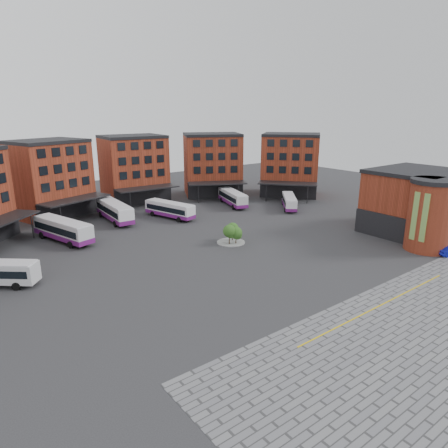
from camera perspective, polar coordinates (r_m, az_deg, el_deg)
ground at (r=52.94m, az=7.38°, el=-6.42°), size 160.00×160.00×0.00m
yellow_line at (r=46.64m, az=21.53°, el=-10.70°), size 26.00×0.15×0.02m
main_building at (r=79.72m, az=-14.76°, el=6.27°), size 94.14×42.48×14.60m
east_building at (r=72.33m, az=25.81°, el=2.64°), size 17.40×15.40×10.60m
tree_island at (r=61.83m, az=1.27°, el=-1.20°), size 4.40×4.40×3.17m
bus_b at (r=67.69m, az=-22.04°, el=-0.75°), size 6.21×12.66×3.48m
bus_c at (r=76.87m, az=-15.37°, el=1.81°), size 3.62×12.66×3.53m
bus_d at (r=76.95m, az=-7.76°, el=2.08°), size 5.46×11.21×3.08m
bus_e at (r=86.33m, az=1.23°, el=3.80°), size 5.75×11.49×3.16m
bus_f at (r=84.65m, az=9.31°, el=3.20°), size 8.16×8.99×2.78m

